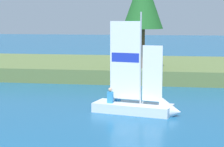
{
  "coord_description": "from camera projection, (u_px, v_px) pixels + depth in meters",
  "views": [
    {
      "loc": [
        6.27,
        -11.55,
        4.94
      ],
      "look_at": [
        2.02,
        15.59,
        1.2
      ],
      "focal_mm": 67.81,
      "sensor_mm": 36.0,
      "label": 1
    }
  ],
  "objects": [
    {
      "name": "shoreline_tree_left",
      "position": [
        143.0,
        0.0,
        31.22
      ],
      "size": [
        3.05,
        3.05,
        7.2
      ],
      "color": "brown",
      "rests_on": "shore_bank"
    },
    {
      "name": "sailboat",
      "position": [
        145.0,
        106.0,
        21.46
      ],
      "size": [
        4.72,
        2.35,
        5.56
      ],
      "rotation": [
        0.0,
        0.0,
        -0.22
      ],
      "color": "silver",
      "rests_on": "ground"
    },
    {
      "name": "shore_bank",
      "position": [
        104.0,
        68.0,
        36.46
      ],
      "size": [
        80.0,
        12.0,
        1.06
      ],
      "primitive_type": "cube",
      "color": "#5B703D",
      "rests_on": "ground"
    }
  ]
}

